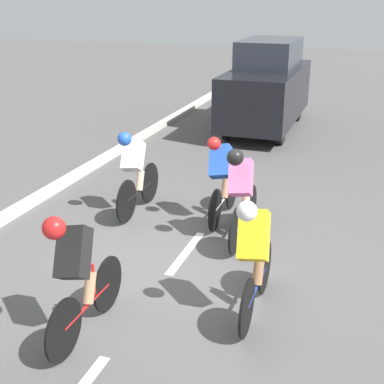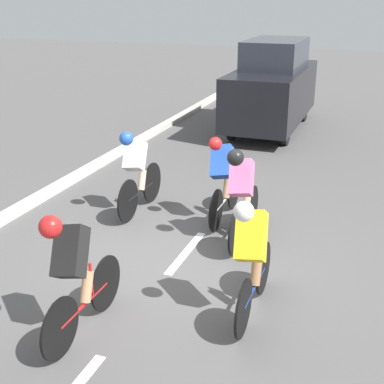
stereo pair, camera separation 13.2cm
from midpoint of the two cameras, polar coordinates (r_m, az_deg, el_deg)
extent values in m
plane|color=#565454|center=(7.63, -1.64, -7.09)|extent=(60.00, 60.00, 0.00)
cube|color=white|center=(7.79, -1.14, -6.45)|extent=(0.12, 1.40, 0.01)
cube|color=white|center=(10.61, 4.79, 1.05)|extent=(0.12, 1.40, 0.01)
cube|color=beige|center=(9.26, -20.10, -2.75)|extent=(0.20, 27.26, 0.14)
cylinder|color=black|center=(9.26, 3.87, 0.32)|extent=(0.03, 0.68, 0.68)
cylinder|color=black|center=(8.36, 2.02, -1.97)|extent=(0.03, 0.68, 0.68)
cylinder|color=#B7B7BC|center=(8.81, 2.99, -0.77)|extent=(0.04, 1.01, 0.04)
cylinder|color=#B7B7BC|center=(8.89, 3.34, 0.89)|extent=(0.04, 0.04, 0.42)
cylinder|color=yellow|center=(8.82, 3.10, -0.05)|extent=(0.07, 0.07, 0.16)
cylinder|color=tan|center=(8.81, 3.15, 0.49)|extent=(0.12, 0.23, 0.36)
cube|color=blue|center=(8.50, 2.60, 3.28)|extent=(0.41, 0.46, 0.59)
sphere|color=red|center=(8.21, 1.91, 5.18)|extent=(0.21, 0.21, 0.21)
cylinder|color=black|center=(6.76, 7.22, -7.99)|extent=(0.03, 0.66, 0.66)
cylinder|color=black|center=(5.95, 5.21, -12.24)|extent=(0.03, 0.66, 0.66)
cylinder|color=navy|center=(6.35, 6.29, -9.98)|extent=(0.04, 0.96, 0.04)
cylinder|color=navy|center=(6.39, 6.70, -7.62)|extent=(0.04, 0.04, 0.42)
cylinder|color=yellow|center=(6.34, 6.43, -8.98)|extent=(0.07, 0.07, 0.16)
cylinder|color=#9E704C|center=(6.32, 6.50, -8.26)|extent=(0.12, 0.23, 0.36)
cube|color=yellow|center=(5.94, 5.97, -4.63)|extent=(0.39, 0.48, 0.61)
sphere|color=white|center=(5.60, 5.21, -2.05)|extent=(0.22, 0.22, 0.22)
cylinder|color=black|center=(9.54, -4.92, 1.00)|extent=(0.03, 0.71, 0.71)
cylinder|color=black|center=(8.73, -7.43, -1.01)|extent=(0.03, 0.71, 0.71)
cylinder|color=black|center=(9.13, -6.12, 0.04)|extent=(0.04, 0.96, 0.04)
cylinder|color=black|center=(9.20, -5.73, 1.62)|extent=(0.04, 0.04, 0.42)
cylinder|color=white|center=(9.14, -6.01, 0.73)|extent=(0.07, 0.07, 0.16)
cylinder|color=beige|center=(9.13, -5.97, 1.25)|extent=(0.12, 0.23, 0.36)
cube|color=white|center=(8.85, -6.73, 3.85)|extent=(0.38, 0.44, 0.55)
sphere|color=blue|center=(8.58, -7.64, 5.64)|extent=(0.23, 0.23, 0.23)
cylinder|color=black|center=(8.50, 5.85, -1.59)|extent=(0.03, 0.70, 0.70)
cylinder|color=black|center=(7.64, 4.16, -4.18)|extent=(0.03, 0.70, 0.70)
cylinder|color=navy|center=(8.07, 5.06, -2.82)|extent=(0.04, 0.96, 0.04)
cylinder|color=navy|center=(8.14, 5.39, -1.01)|extent=(0.04, 0.04, 0.42)
cylinder|color=green|center=(8.08, 5.16, -2.03)|extent=(0.07, 0.07, 0.16)
cylinder|color=beige|center=(8.07, 5.22, -1.45)|extent=(0.12, 0.23, 0.36)
cube|color=pink|center=(7.74, 4.75, 1.55)|extent=(0.40, 0.46, 0.58)
sphere|color=black|center=(7.44, 4.12, 3.71)|extent=(0.24, 0.24, 0.24)
cylinder|color=black|center=(6.44, -9.56, -9.65)|extent=(0.03, 0.66, 0.66)
cylinder|color=black|center=(5.76, -14.17, -14.09)|extent=(0.03, 0.66, 0.66)
cylinder|color=red|center=(6.09, -11.72, -11.75)|extent=(0.04, 0.96, 0.04)
cylinder|color=red|center=(6.11, -11.06, -9.31)|extent=(0.04, 0.04, 0.42)
cylinder|color=green|center=(6.08, -11.55, -10.72)|extent=(0.07, 0.07, 0.16)
cylinder|color=tan|center=(6.05, -11.49, -9.98)|extent=(0.12, 0.23, 0.36)
cube|color=black|center=(5.71, -13.18, -6.32)|extent=(0.42, 0.47, 0.61)
sphere|color=red|center=(5.42, -15.19, -3.72)|extent=(0.24, 0.24, 0.24)
cylinder|color=black|center=(13.33, 9.19, 6.37)|extent=(0.14, 0.64, 0.64)
cylinder|color=black|center=(13.61, 3.51, 6.90)|extent=(0.14, 0.64, 0.64)
cylinder|color=black|center=(16.00, 10.99, 8.65)|extent=(0.14, 0.64, 0.64)
cylinder|color=black|center=(16.24, 6.19, 9.08)|extent=(0.14, 0.64, 0.64)
cube|color=black|center=(14.64, 7.67, 10.38)|extent=(1.70, 4.48, 1.32)
cube|color=#2D333D|center=(14.72, 8.05, 14.44)|extent=(1.39, 2.46, 0.73)
camera|label=1|loc=(0.07, -90.51, -0.19)|focal=50.00mm
camera|label=2|loc=(0.07, 89.49, 0.19)|focal=50.00mm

